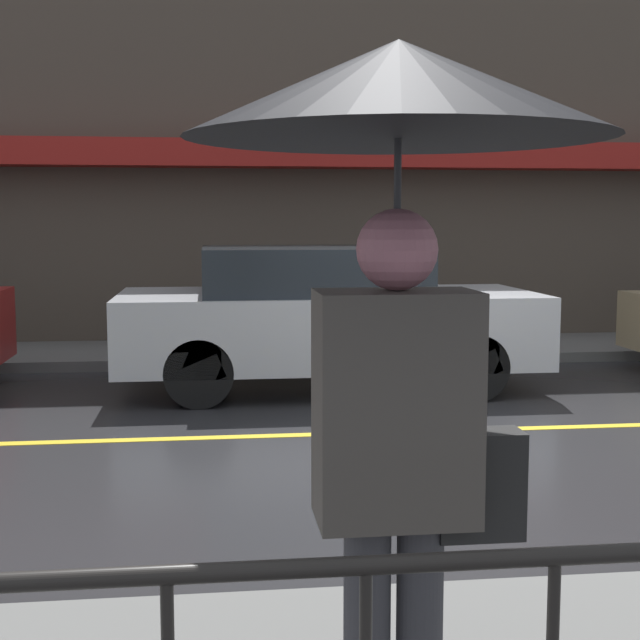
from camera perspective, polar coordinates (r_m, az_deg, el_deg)
The scene contains 6 objects.
ground_plane at distance 7.57m, azimuth 10.22°, elevation -6.94°, with size 80.00×80.00×0.00m, color #262628.
sidewalk_far at distance 11.56m, azimuth 4.07°, elevation -1.92°, with size 28.00×1.81×0.12m.
lane_marking at distance 7.57m, azimuth 10.23°, elevation -6.91°, with size 25.20×0.12×0.01m.
building_storefront at distance 12.53m, azimuth 3.26°, elevation 12.77°, with size 28.00×0.85×6.31m.
pedestrian at distance 2.38m, azimuth 5.09°, elevation 8.28°, with size 1.13×1.13×2.08m.
car_silver at distance 9.18m, azimuth 0.26°, elevation 0.28°, with size 4.25×1.88×1.46m.
Camera 1 is at (-2.21, -7.03, 1.74)m, focal length 50.00 mm.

